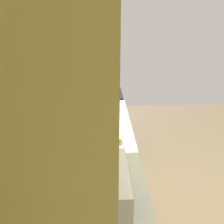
# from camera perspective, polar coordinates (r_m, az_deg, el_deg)

# --- Properties ---
(wall_back) EXTENTS (4.37, 0.12, 2.78)m
(wall_back) POSITION_cam_1_polar(r_m,az_deg,el_deg) (2.04, -12.69, 2.10)
(wall_back) COLOR beige
(wall_back) RESTS_ON ground_plane
(upper_cabinets) EXTENTS (2.03, 0.34, 0.71)m
(upper_cabinets) POSITION_cam_1_polar(r_m,az_deg,el_deg) (1.50, -7.86, 13.68)
(upper_cabinets) COLOR #E9D16C
(oven_range) EXTENTS (0.60, 0.63, 1.10)m
(oven_range) POSITION_cam_1_polar(r_m,az_deg,el_deg) (3.86, -2.30, -1.91)
(oven_range) COLOR black
(oven_range) RESTS_ON ground_plane
(microwave) EXTENTS (0.50, 0.36, 0.27)m
(microwave) POSITION_cam_1_polar(r_m,az_deg,el_deg) (1.62, -2.63, -17.31)
(microwave) COLOR white
(microwave) RESTS_ON counter_run
(bowl) EXTENTS (0.16, 0.16, 0.04)m
(bowl) POSITION_cam_1_polar(r_m,az_deg,el_deg) (2.38, 0.36, -6.08)
(bowl) COLOR gold
(bowl) RESTS_ON counter_run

